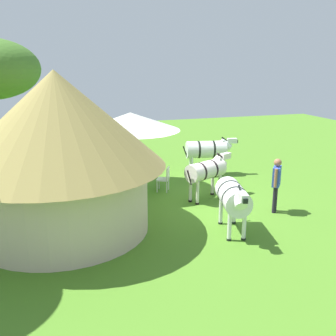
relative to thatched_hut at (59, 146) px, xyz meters
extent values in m
plane|color=#4C8124|center=(1.36, -4.26, -2.42)|extent=(36.00, 36.00, 0.00)
cylinder|color=beige|center=(0.00, 0.00, -1.48)|extent=(4.70, 4.70, 1.87)
cone|color=olive|center=(0.00, 0.00, 0.73)|extent=(5.74, 5.74, 2.55)
cylinder|color=brown|center=(2.95, -2.62, -1.30)|extent=(0.10, 0.10, 2.23)
cone|color=silver|center=(2.95, -2.62, 0.13)|extent=(3.54, 3.54, 0.63)
cube|color=silver|center=(2.95, -2.62, -1.70)|extent=(1.61, 1.25, 0.04)
cylinder|color=silver|center=(2.43, -2.07, -2.07)|extent=(0.06, 0.06, 0.70)
cylinder|color=silver|center=(3.68, -2.44, -2.07)|extent=(0.06, 0.06, 0.70)
cylinder|color=silver|center=(2.22, -2.81, -2.07)|extent=(0.06, 0.06, 0.70)
cylinder|color=silver|center=(3.47, -3.17, -2.07)|extent=(0.06, 0.06, 0.70)
cube|color=white|center=(2.40, -3.65, -1.97)|extent=(0.59, 0.58, 0.04)
cube|color=white|center=(2.31, -3.81, -1.74)|extent=(0.41, 0.24, 0.45)
cylinder|color=white|center=(2.32, -3.40, -2.19)|extent=(0.04, 0.04, 0.45)
cylinder|color=white|center=(2.66, -3.58, -2.19)|extent=(0.04, 0.04, 0.45)
cylinder|color=white|center=(2.15, -3.72, -2.19)|extent=(0.04, 0.04, 0.45)
cylinder|color=white|center=(2.49, -3.90, -2.19)|extent=(0.04, 0.04, 0.45)
cube|color=silver|center=(4.09, -2.40, -1.97)|extent=(0.50, 0.51, 0.04)
cube|color=silver|center=(4.27, -2.37, -1.74)|extent=(0.12, 0.44, 0.45)
cylinder|color=silver|center=(3.95, -2.62, -2.19)|extent=(0.04, 0.04, 0.45)
cylinder|color=silver|center=(3.88, -2.25, -2.19)|extent=(0.04, 0.04, 0.45)
cylinder|color=silver|center=(4.30, -2.55, -2.19)|extent=(0.04, 0.04, 0.45)
cylinder|color=silver|center=(4.23, -2.18, -2.19)|extent=(0.04, 0.04, 0.45)
cube|color=silver|center=(2.10, -1.83, -1.97)|extent=(0.61, 0.61, 0.04)
cube|color=silver|center=(1.96, -1.70, -1.74)|extent=(0.33, 0.35, 0.45)
cylinder|color=silver|center=(2.36, -1.81, -2.19)|extent=(0.04, 0.04, 0.45)
cylinder|color=silver|center=(2.10, -2.09, -2.19)|extent=(0.04, 0.04, 0.45)
cylinder|color=silver|center=(2.10, -1.56, -2.19)|extent=(0.04, 0.04, 0.45)
cylinder|color=silver|center=(1.84, -1.84, -2.19)|extent=(0.04, 0.04, 0.45)
cylinder|color=#1E232A|center=(1.79, -1.09, -2.01)|extent=(0.12, 0.12, 0.81)
cylinder|color=#1E232A|center=(1.88, -1.20, -2.01)|extent=(0.12, 0.12, 0.81)
cube|color=#3456B0|center=(1.83, -1.14, -1.33)|extent=(0.43, 0.46, 0.57)
cylinder|color=#D2AA8C|center=(1.68, -0.96, -1.31)|extent=(0.08, 0.08, 0.54)
cylinder|color=#D2AA8C|center=(1.99, -1.33, -1.31)|extent=(0.08, 0.08, 0.54)
sphere|color=#D2AA8C|center=(1.83, -1.14, -0.91)|extent=(0.22, 0.22, 0.22)
cylinder|color=black|center=(2.95, -0.75, -2.02)|extent=(0.12, 0.12, 0.79)
cylinder|color=black|center=(2.96, -0.89, -2.02)|extent=(0.12, 0.12, 0.79)
cube|color=gold|center=(2.95, -0.82, -1.35)|extent=(0.23, 0.44, 0.56)
cylinder|color=#D6AF90|center=(2.94, -0.57, -1.33)|extent=(0.08, 0.08, 0.53)
cylinder|color=#D6AF90|center=(2.97, -1.06, -1.33)|extent=(0.08, 0.08, 0.53)
sphere|color=#D6AF90|center=(2.95, -0.82, -0.94)|extent=(0.21, 0.21, 0.21)
cylinder|color=black|center=(-0.70, -6.36, -1.98)|extent=(0.13, 0.13, 0.87)
cylinder|color=black|center=(-0.58, -6.45, -1.98)|extent=(0.13, 0.13, 0.87)
cube|color=blue|center=(-0.64, -6.41, -1.24)|extent=(0.50, 0.47, 0.61)
cylinder|color=#A46748|center=(-0.84, -6.24, -1.23)|extent=(0.09, 0.09, 0.58)
cylinder|color=#A46748|center=(-0.44, -6.57, -1.23)|extent=(0.09, 0.09, 0.58)
sphere|color=#A46748|center=(-0.64, -6.41, -0.80)|extent=(0.23, 0.23, 0.23)
cylinder|color=silver|center=(-1.57, -4.44, -1.37)|extent=(1.57, 1.03, 0.72)
cylinder|color=black|center=(-1.28, -4.50, -1.37)|extent=(0.25, 0.73, 0.73)
cylinder|color=black|center=(-1.82, -4.38, -1.37)|extent=(0.25, 0.73, 0.73)
cylinder|color=silver|center=(-2.27, -4.27, -1.19)|extent=(0.61, 0.44, 0.52)
cube|color=silver|center=(-2.54, -4.20, -1.03)|extent=(0.43, 0.27, 0.20)
cube|color=black|center=(-2.72, -4.16, -1.06)|extent=(0.14, 0.14, 0.12)
cube|color=black|center=(-2.27, -4.27, -0.99)|extent=(0.37, 0.12, 0.28)
cylinder|color=silver|center=(-2.15, -4.50, -2.03)|extent=(0.11, 0.11, 0.77)
cylinder|color=black|center=(-2.15, -4.50, -2.39)|extent=(0.13, 0.13, 0.06)
cylinder|color=silver|center=(-2.05, -4.12, -2.03)|extent=(0.11, 0.11, 0.77)
cylinder|color=black|center=(-2.05, -4.12, -2.39)|extent=(0.13, 0.13, 0.06)
cylinder|color=silver|center=(-1.08, -4.76, -2.03)|extent=(0.11, 0.11, 0.77)
cylinder|color=black|center=(-1.08, -4.76, -2.39)|extent=(0.13, 0.13, 0.06)
cylinder|color=silver|center=(-0.98, -4.37, -2.03)|extent=(0.11, 0.11, 0.77)
cylinder|color=black|center=(-0.98, -4.37, -2.39)|extent=(0.13, 0.13, 0.06)
cylinder|color=black|center=(-0.81, -4.62, -1.47)|extent=(0.24, 0.10, 0.53)
cylinder|color=silver|center=(1.11, -4.78, -1.38)|extent=(1.14, 1.58, 0.62)
cylinder|color=black|center=(0.99, -4.51, -1.38)|extent=(0.61, 0.32, 0.63)
cylinder|color=black|center=(1.21, -5.02, -1.38)|extent=(0.61, 0.32, 0.63)
cylinder|color=silver|center=(1.40, -5.44, -1.20)|extent=(0.46, 0.59, 0.48)
cube|color=silver|center=(1.51, -5.70, -1.04)|extent=(0.32, 0.44, 0.20)
cube|color=black|center=(1.58, -5.87, -1.07)|extent=(0.16, 0.16, 0.12)
cube|color=black|center=(1.40, -5.44, -1.00)|extent=(0.18, 0.35, 0.28)
cylinder|color=silver|center=(1.48, -5.22, -2.01)|extent=(0.11, 0.11, 0.81)
cylinder|color=black|center=(1.48, -5.22, -2.39)|extent=(0.13, 0.13, 0.06)
cylinder|color=silver|center=(1.17, -5.35, -2.01)|extent=(0.11, 0.11, 0.81)
cylinder|color=black|center=(1.17, -5.35, -2.39)|extent=(0.13, 0.13, 0.06)
cylinder|color=silver|center=(1.04, -4.20, -2.01)|extent=(0.11, 0.11, 0.81)
cylinder|color=black|center=(1.04, -4.20, -2.39)|extent=(0.13, 0.13, 0.06)
cylinder|color=silver|center=(0.73, -4.34, -2.01)|extent=(0.11, 0.11, 0.81)
cylinder|color=black|center=(0.73, -4.34, -2.39)|extent=(0.13, 0.13, 0.06)
cylinder|color=black|center=(0.80, -4.06, -1.48)|extent=(0.14, 0.24, 0.53)
cylinder|color=silver|center=(3.94, -6.00, -1.34)|extent=(0.99, 1.74, 0.70)
cylinder|color=black|center=(4.00, -5.68, -1.34)|extent=(0.72, 0.21, 0.72)
cylinder|color=black|center=(3.88, -6.29, -1.34)|extent=(0.72, 0.21, 0.72)
cylinder|color=silver|center=(3.78, -6.81, -1.16)|extent=(0.41, 0.60, 0.52)
cube|color=silver|center=(3.73, -7.08, -1.00)|extent=(0.25, 0.43, 0.20)
cube|color=black|center=(3.70, -7.26, -1.03)|extent=(0.14, 0.14, 0.12)
cube|color=black|center=(3.78, -6.81, -0.96)|extent=(0.11, 0.37, 0.28)
cylinder|color=silver|center=(4.01, -6.65, -2.01)|extent=(0.11, 0.11, 0.82)
cylinder|color=black|center=(4.01, -6.65, -2.39)|extent=(0.13, 0.13, 0.06)
cylinder|color=silver|center=(3.63, -6.58, -2.01)|extent=(0.11, 0.11, 0.82)
cylinder|color=black|center=(3.63, -6.58, -2.39)|extent=(0.13, 0.13, 0.06)
cylinder|color=silver|center=(4.24, -5.43, -2.01)|extent=(0.11, 0.11, 0.82)
cylinder|color=black|center=(4.24, -5.43, -2.39)|extent=(0.13, 0.13, 0.06)
cylinder|color=silver|center=(3.86, -5.36, -2.01)|extent=(0.11, 0.11, 0.82)
cylinder|color=black|center=(3.86, -5.36, -2.39)|extent=(0.13, 0.13, 0.06)
cylinder|color=black|center=(4.10, -5.15, -1.44)|extent=(0.09, 0.24, 0.53)
camera|label=1|loc=(-10.56, 0.33, 2.20)|focal=41.50mm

